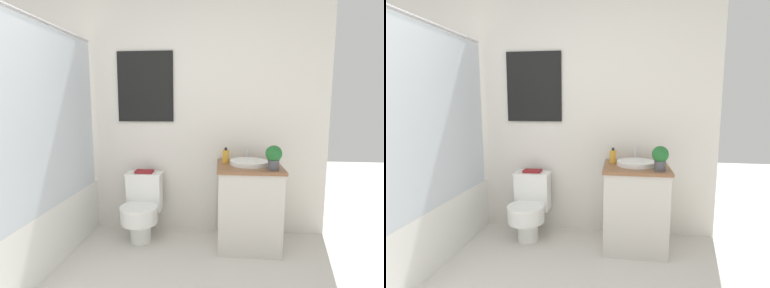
% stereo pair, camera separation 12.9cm
% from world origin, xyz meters
% --- Properties ---
extents(wall_back, '(3.60, 0.07, 2.50)m').
position_xyz_m(wall_back, '(-0.00, 2.09, 1.26)').
color(wall_back, silver).
rests_on(wall_back, ground_plane).
extents(shower_area, '(0.69, 1.58, 1.98)m').
position_xyz_m(shower_area, '(-0.94, 1.27, 0.30)').
color(shower_area, white).
rests_on(shower_area, ground_plane).
extents(toilet, '(0.36, 0.51, 0.65)m').
position_xyz_m(toilet, '(-0.04, 1.80, 0.34)').
color(toilet, white).
rests_on(toilet, ground_plane).
extents(vanity, '(0.59, 0.57, 0.78)m').
position_xyz_m(vanity, '(1.00, 1.77, 0.39)').
color(vanity, beige).
rests_on(vanity, ground_plane).
extents(sink, '(0.36, 0.39, 0.13)m').
position_xyz_m(sink, '(1.00, 1.79, 0.80)').
color(sink, white).
rests_on(sink, vanity).
extents(soap_bottle, '(0.06, 0.06, 0.15)m').
position_xyz_m(soap_bottle, '(0.78, 1.86, 0.85)').
color(soap_bottle, gold).
rests_on(soap_bottle, vanity).
extents(potted_plant, '(0.14, 0.14, 0.21)m').
position_xyz_m(potted_plant, '(1.19, 1.59, 0.90)').
color(potted_plant, '#4C4C51').
rests_on(potted_plant, vanity).
extents(book_on_tank, '(0.18, 0.12, 0.02)m').
position_xyz_m(book_on_tank, '(-0.04, 1.92, 0.66)').
color(book_on_tank, maroon).
rests_on(book_on_tank, toilet).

